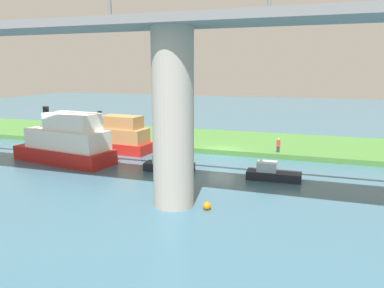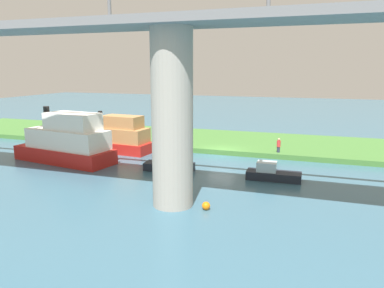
{
  "view_description": "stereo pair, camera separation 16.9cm",
  "coord_description": "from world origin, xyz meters",
  "px_view_note": "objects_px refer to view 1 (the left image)",
  "views": [
    {
      "loc": [
        -8.61,
        34.74,
        8.38
      ],
      "look_at": [
        1.42,
        5.0,
        2.0
      ],
      "focal_mm": 34.54,
      "sensor_mm": 36.0,
      "label": 1
    },
    {
      "loc": [
        -8.77,
        34.68,
        8.38
      ],
      "look_at": [
        1.42,
        5.0,
        2.0
      ],
      "focal_mm": 34.54,
      "sensor_mm": 36.0,
      "label": 2
    }
  ],
  "objects_px": {
    "marker_buoy": "(207,206)",
    "pontoon_yellow": "(272,173)",
    "bridge_pylon": "(173,120)",
    "person_on_bank": "(278,145)",
    "skiff_small": "(116,137)",
    "mooring_post": "(165,141)",
    "motorboat_white": "(66,142)",
    "motorboat_red": "(168,165)"
  },
  "relations": [
    {
      "from": "bridge_pylon",
      "to": "motorboat_white",
      "type": "distance_m",
      "value": 15.45
    },
    {
      "from": "motorboat_white",
      "to": "marker_buoy",
      "type": "height_order",
      "value": "motorboat_white"
    },
    {
      "from": "person_on_bank",
      "to": "marker_buoy",
      "type": "height_order",
      "value": "person_on_bank"
    },
    {
      "from": "bridge_pylon",
      "to": "skiff_small",
      "type": "relative_size",
      "value": 1.3
    },
    {
      "from": "bridge_pylon",
      "to": "skiff_small",
      "type": "bearing_deg",
      "value": -47.71
    },
    {
      "from": "bridge_pylon",
      "to": "marker_buoy",
      "type": "height_order",
      "value": "bridge_pylon"
    },
    {
      "from": "motorboat_white",
      "to": "motorboat_red",
      "type": "relative_size",
      "value": 2.38
    },
    {
      "from": "pontoon_yellow",
      "to": "skiff_small",
      "type": "bearing_deg",
      "value": -16.51
    },
    {
      "from": "bridge_pylon",
      "to": "marker_buoy",
      "type": "relative_size",
      "value": 21.57
    },
    {
      "from": "marker_buoy",
      "to": "bridge_pylon",
      "type": "bearing_deg",
      "value": -3.71
    },
    {
      "from": "person_on_bank",
      "to": "mooring_post",
      "type": "xyz_separation_m",
      "value": [
        11.66,
        0.36,
        -0.29
      ]
    },
    {
      "from": "bridge_pylon",
      "to": "person_on_bank",
      "type": "relative_size",
      "value": 7.76
    },
    {
      "from": "person_on_bank",
      "to": "motorboat_red",
      "type": "xyz_separation_m",
      "value": [
        8.32,
        7.78,
        -0.7
      ]
    },
    {
      "from": "person_on_bank",
      "to": "motorboat_white",
      "type": "distance_m",
      "value": 19.89
    },
    {
      "from": "bridge_pylon",
      "to": "motorboat_red",
      "type": "xyz_separation_m",
      "value": [
        3.44,
        -7.35,
        -4.9
      ]
    },
    {
      "from": "mooring_post",
      "to": "bridge_pylon",
      "type": "bearing_deg",
      "value": 114.65
    },
    {
      "from": "skiff_small",
      "to": "marker_buoy",
      "type": "xyz_separation_m",
      "value": [
        -13.45,
        12.51,
        -1.28
      ]
    },
    {
      "from": "pontoon_yellow",
      "to": "motorboat_white",
      "type": "xyz_separation_m",
      "value": [
        18.49,
        0.45,
        1.36
      ]
    },
    {
      "from": "motorboat_red",
      "to": "marker_buoy",
      "type": "distance_m",
      "value": 9.39
    },
    {
      "from": "bridge_pylon",
      "to": "marker_buoy",
      "type": "distance_m",
      "value": 5.6
    },
    {
      "from": "person_on_bank",
      "to": "motorboat_white",
      "type": "xyz_separation_m",
      "value": [
        18.16,
        8.09,
        0.65
      ]
    },
    {
      "from": "person_on_bank",
      "to": "skiff_small",
      "type": "relative_size",
      "value": 0.17
    },
    {
      "from": "marker_buoy",
      "to": "pontoon_yellow",
      "type": "bearing_deg",
      "value": -111.45
    },
    {
      "from": "mooring_post",
      "to": "motorboat_white",
      "type": "height_order",
      "value": "motorboat_white"
    },
    {
      "from": "bridge_pylon",
      "to": "motorboat_red",
      "type": "distance_m",
      "value": 9.48
    },
    {
      "from": "skiff_small",
      "to": "motorboat_red",
      "type": "relative_size",
      "value": 1.93
    },
    {
      "from": "motorboat_red",
      "to": "person_on_bank",
      "type": "bearing_deg",
      "value": -136.92
    },
    {
      "from": "marker_buoy",
      "to": "mooring_post",
      "type": "bearing_deg",
      "value": -58.94
    },
    {
      "from": "motorboat_white",
      "to": "skiff_small",
      "type": "bearing_deg",
      "value": -110.92
    },
    {
      "from": "bridge_pylon",
      "to": "motorboat_red",
      "type": "height_order",
      "value": "bridge_pylon"
    },
    {
      "from": "skiff_small",
      "to": "motorboat_red",
      "type": "distance_m",
      "value": 9.34
    },
    {
      "from": "pontoon_yellow",
      "to": "bridge_pylon",
      "type": "bearing_deg",
      "value": 55.2
    },
    {
      "from": "mooring_post",
      "to": "marker_buoy",
      "type": "bearing_deg",
      "value": 121.06
    },
    {
      "from": "person_on_bank",
      "to": "mooring_post",
      "type": "bearing_deg",
      "value": 1.76
    },
    {
      "from": "person_on_bank",
      "to": "mooring_post",
      "type": "relative_size",
      "value": 1.67
    },
    {
      "from": "mooring_post",
      "to": "skiff_small",
      "type": "relative_size",
      "value": 0.1
    },
    {
      "from": "person_on_bank",
      "to": "skiff_small",
      "type": "bearing_deg",
      "value": 9.73
    },
    {
      "from": "bridge_pylon",
      "to": "motorboat_white",
      "type": "relative_size",
      "value": 1.06
    },
    {
      "from": "motorboat_white",
      "to": "pontoon_yellow",
      "type": "bearing_deg",
      "value": -178.61
    },
    {
      "from": "person_on_bank",
      "to": "marker_buoy",
      "type": "bearing_deg",
      "value": 80.08
    },
    {
      "from": "bridge_pylon",
      "to": "marker_buoy",
      "type": "bearing_deg",
      "value": 176.29
    },
    {
      "from": "skiff_small",
      "to": "motorboat_white",
      "type": "relative_size",
      "value": 0.81
    }
  ]
}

